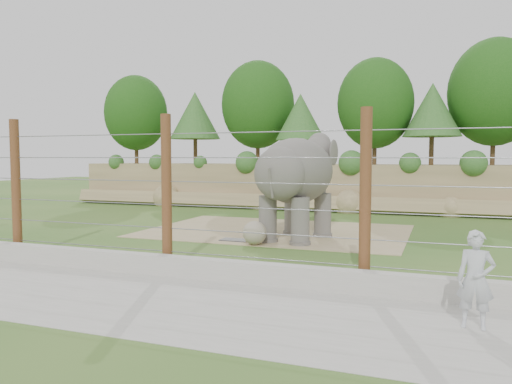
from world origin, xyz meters
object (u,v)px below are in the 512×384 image
(barrier_fence, at_px, (167,193))
(zookeeper, at_px, (476,279))
(elephant, at_px, (296,187))
(stone_ball, at_px, (255,233))

(barrier_fence, relative_size, zookeeper, 12.13)
(elephant, distance_m, stone_ball, 2.40)
(barrier_fence, xyz_separation_m, zookeeper, (7.15, -1.97, -1.15))
(stone_ball, distance_m, barrier_fence, 4.56)
(stone_ball, bearing_deg, elephant, 60.18)
(stone_ball, bearing_deg, barrier_fence, -100.94)
(zookeeper, bearing_deg, elephant, 128.84)
(barrier_fence, bearing_deg, stone_ball, 79.06)
(elephant, bearing_deg, zookeeper, -46.49)
(barrier_fence, bearing_deg, zookeeper, -15.42)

